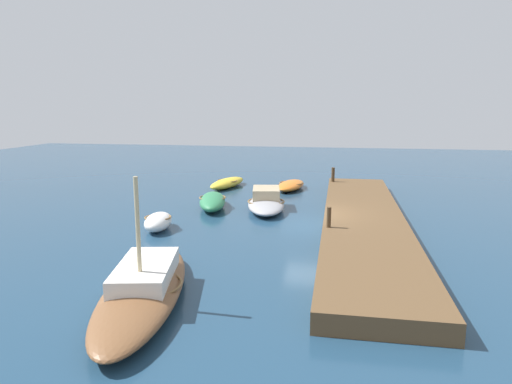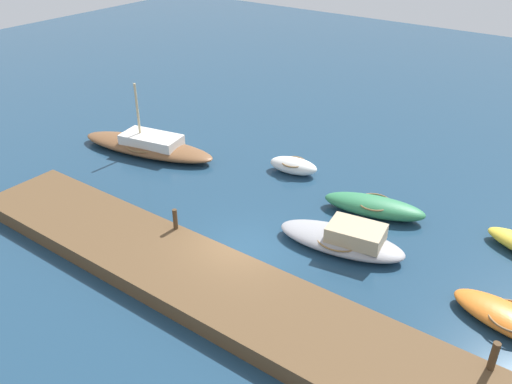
% 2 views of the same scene
% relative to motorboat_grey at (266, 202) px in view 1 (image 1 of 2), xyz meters
% --- Properties ---
extents(ground_plane, '(84.00, 84.00, 0.00)m').
position_rel_motorboat_grey_xyz_m(ground_plane, '(-2.95, -2.67, -0.43)').
color(ground_plane, navy).
extents(dock_platform, '(21.45, 3.58, 0.62)m').
position_rel_motorboat_grey_xyz_m(dock_platform, '(-2.95, -5.02, -0.12)').
color(dock_platform, brown).
rests_on(dock_platform, ground_plane).
extents(motorboat_grey, '(5.23, 2.72, 1.12)m').
position_rel_motorboat_grey_xyz_m(motorboat_grey, '(0.00, 0.00, 0.00)').
color(motorboat_grey, '#939399').
rests_on(motorboat_grey, ground_plane).
extents(rowboat_yellow, '(4.52, 2.23, 0.62)m').
position_rel_motorboat_grey_xyz_m(rowboat_yellow, '(6.35, 3.72, -0.11)').
color(rowboat_yellow, gold).
rests_on(rowboat_yellow, ground_plane).
extents(dinghy_white, '(2.57, 1.53, 0.76)m').
position_rel_motorboat_grey_xyz_m(dinghy_white, '(-5.00, 4.19, -0.04)').
color(dinghy_white, white).
rests_on(dinghy_white, ground_plane).
extents(sailboat_brown, '(8.00, 3.66, 3.70)m').
position_rel_motorboat_grey_xyz_m(sailboat_brown, '(-12.39, 1.63, -0.01)').
color(sailboat_brown, brown).
rests_on(sailboat_brown, ground_plane).
extents(rowboat_orange, '(4.04, 2.12, 0.58)m').
position_rel_motorboat_grey_xyz_m(rowboat_orange, '(6.31, -0.69, -0.13)').
color(rowboat_orange, orange).
rests_on(rowboat_orange, ground_plane).
extents(rowboat_green, '(4.50, 2.35, 0.77)m').
position_rel_motorboat_grey_xyz_m(rowboat_green, '(-0.15, 2.97, -0.04)').
color(rowboat_green, '#2D7A4C').
rests_on(rowboat_green, ground_plane).
extents(mooring_post_west, '(0.18, 0.18, 0.85)m').
position_rel_motorboat_grey_xyz_m(mooring_post_west, '(-5.51, -3.48, 0.61)').
color(mooring_post_west, '#47331E').
rests_on(mooring_post_west, dock_platform).
extents(mooring_post_mid_west, '(0.21, 0.21, 0.94)m').
position_rel_motorboat_grey_xyz_m(mooring_post_mid_west, '(6.35, -3.48, 0.66)').
color(mooring_post_mid_west, '#47331E').
rests_on(mooring_post_mid_west, dock_platform).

